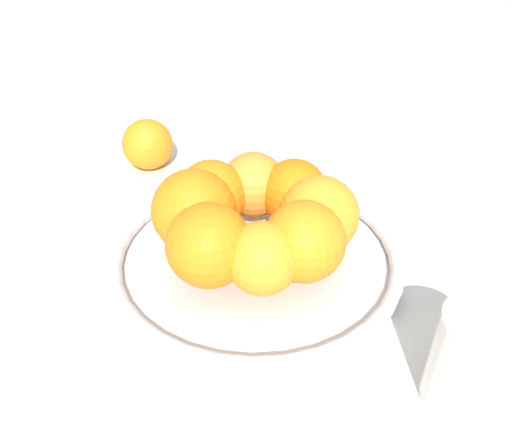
# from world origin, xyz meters

# --- Properties ---
(ground_plane) EXTENTS (4.00, 4.00, 0.00)m
(ground_plane) POSITION_xyz_m (0.00, 0.00, 0.00)
(ground_plane) COLOR beige
(fruit_bowl) EXTENTS (0.30, 0.30, 0.03)m
(fruit_bowl) POSITION_xyz_m (0.00, 0.00, 0.01)
(fruit_bowl) COLOR silver
(fruit_bowl) RESTS_ON ground_plane
(orange_pile) EXTENTS (0.20, 0.19, 0.08)m
(orange_pile) POSITION_xyz_m (-0.00, 0.00, 0.06)
(orange_pile) COLOR orange
(orange_pile) RESTS_ON fruit_bowl
(stray_orange) EXTENTS (0.07, 0.07, 0.07)m
(stray_orange) POSITION_xyz_m (0.09, 0.24, 0.03)
(stray_orange) COLOR orange
(stray_orange) RESTS_ON ground_plane
(drinking_glass) EXTENTS (0.07, 0.07, 0.09)m
(drinking_glass) POSITION_xyz_m (-0.04, -0.22, 0.04)
(drinking_glass) COLOR silver
(drinking_glass) RESTS_ON ground_plane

